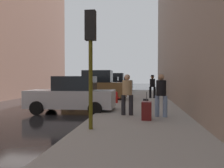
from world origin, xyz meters
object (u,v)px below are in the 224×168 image
object	(u,v)px
parked_black_suv	(114,83)
pedestrian_with_fedora	(152,85)
pedestrian_in_tan_coat	(127,92)
rolling_suitcase	(147,111)
pedestrian_in_jeans	(161,93)
parked_blue_sedan	(107,87)
traffic_light	(91,44)
duffel_bag	(146,101)
parked_gray_coupe	(119,84)
parked_bronze_suv	(96,87)
parked_silver_sedan	(72,95)
fire_hydrant	(116,97)

from	to	relation	value
parked_black_suv	pedestrian_with_fedora	xyz separation A→B (m)	(4.20, -10.41, 0.10)
pedestrian_in_tan_coat	rolling_suitcase	xyz separation A→B (m)	(0.79, -1.02, -0.61)
pedestrian_in_jeans	pedestrian_with_fedora	xyz separation A→B (m)	(0.03, 9.26, 0.03)
parked_blue_sedan	parked_black_suv	size ratio (longest dim) A/B	0.91
parked_black_suv	pedestrian_with_fedora	size ratio (longest dim) A/B	2.61
parked_black_suv	rolling_suitcase	distance (m)	20.75
traffic_light	duffel_bag	xyz separation A→B (m)	(1.77, 7.72, -2.47)
parked_gray_coupe	parked_bronze_suv	bearing A→B (deg)	-90.00
traffic_light	rolling_suitcase	size ratio (longest dim) A/B	3.46
pedestrian_with_fedora	parked_black_suv	bearing A→B (deg)	111.96
parked_black_suv	rolling_suitcase	size ratio (longest dim) A/B	4.45
duffel_bag	pedestrian_in_jeans	bearing A→B (deg)	-83.86
parked_silver_sedan	parked_blue_sedan	world-z (taller)	same
traffic_light	pedestrian_in_tan_coat	xyz separation A→B (m)	(0.94, 2.96, -1.65)
rolling_suitcase	traffic_light	bearing A→B (deg)	-131.72
parked_gray_coupe	duffel_bag	world-z (taller)	parked_gray_coupe
traffic_light	pedestrian_in_jeans	xyz separation A→B (m)	(2.32, 2.69, -1.65)
fire_hydrant	pedestrian_with_fedora	size ratio (longest dim) A/B	0.40
pedestrian_with_fedora	duffel_bag	xyz separation A→B (m)	(-0.57, -4.23, -0.85)
traffic_light	rolling_suitcase	distance (m)	3.45
fire_hydrant	pedestrian_with_fedora	world-z (taller)	pedestrian_with_fedora
parked_black_suv	rolling_suitcase	world-z (taller)	parked_black_suv
pedestrian_in_tan_coat	duffel_bag	size ratio (longest dim) A/B	3.89
parked_bronze_suv	duffel_bag	world-z (taller)	parked_bronze_suv
rolling_suitcase	duffel_bag	world-z (taller)	rolling_suitcase
traffic_light	duffel_bag	size ratio (longest dim) A/B	8.18
parked_silver_sedan	parked_black_suv	xyz separation A→B (m)	(-0.00, 17.96, 0.18)
parked_bronze_suv	pedestrian_in_jeans	size ratio (longest dim) A/B	2.69
traffic_light	parked_bronze_suv	bearing A→B (deg)	99.87
parked_bronze_suv	pedestrian_in_tan_coat	xyz separation A→B (m)	(2.79, -7.70, 0.07)
fire_hydrant	pedestrian_in_jeans	xyz separation A→B (m)	(2.37, -5.29, 0.61)
parked_silver_sedan	pedestrian_in_jeans	size ratio (longest dim) A/B	2.46
parked_gray_coupe	rolling_suitcase	bearing A→B (deg)	-82.38
parked_silver_sedan	pedestrian_in_tan_coat	distance (m)	3.16
pedestrian_in_jeans	pedestrian_in_tan_coat	bearing A→B (deg)	169.01
parked_silver_sedan	pedestrian_with_fedora	bearing A→B (deg)	60.89
parked_bronze_suv	parked_gray_coupe	world-z (taller)	parked_bronze_suv
rolling_suitcase	parked_blue_sedan	bearing A→B (deg)	103.83
parked_gray_coupe	rolling_suitcase	size ratio (longest dim) A/B	4.10
rolling_suitcase	duffel_bag	size ratio (longest dim) A/B	2.36
fire_hydrant	pedestrian_in_tan_coat	bearing A→B (deg)	-78.88
parked_black_suv	pedestrian_in_jeans	distance (m)	20.11
parked_silver_sedan	parked_blue_sedan	bearing A→B (deg)	90.00
parked_blue_sedan	pedestrian_in_tan_coat	size ratio (longest dim) A/B	2.47
parked_gray_coupe	traffic_light	bearing A→B (deg)	-86.31
parked_gray_coupe	pedestrian_with_fedora	size ratio (longest dim) A/B	2.40
parked_silver_sedan	parked_blue_sedan	size ratio (longest dim) A/B	0.99
parked_silver_sedan	traffic_light	distance (m)	5.15
fire_hydrant	pedestrian_in_tan_coat	distance (m)	5.16
parked_gray_coupe	fire_hydrant	distance (m)	20.82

